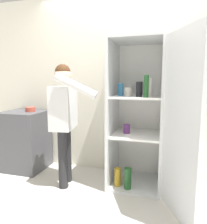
{
  "coord_description": "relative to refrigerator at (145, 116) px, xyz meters",
  "views": [
    {
      "loc": [
        0.59,
        -2.1,
        1.34
      ],
      "look_at": [
        -0.2,
        0.6,
        0.93
      ],
      "focal_mm": 35.0,
      "sensor_mm": 36.0,
      "label": 1
    }
  ],
  "objects": [
    {
      "name": "counter",
      "position": [
        -1.8,
        0.14,
        -0.47
      ],
      "size": [
        0.6,
        0.57,
        0.88
      ],
      "color": "#4C4C51",
      "rests_on": "ground_plane"
    },
    {
      "name": "bowl",
      "position": [
        -1.69,
        0.15,
        0.0
      ],
      "size": [
        0.14,
        0.14,
        0.07
      ],
      "color": "#B24738",
      "rests_on": "counter"
    },
    {
      "name": "refrigerator",
      "position": [
        0.0,
        0.0,
        0.0
      ],
      "size": [
        0.97,
        1.25,
        1.84
      ],
      "color": "silver",
      "rests_on": "ground_plane"
    },
    {
      "name": "person",
      "position": [
        -0.97,
        -0.18,
        0.05
      ],
      "size": [
        0.66,
        0.58,
        1.54
      ],
      "color": "#262628",
      "rests_on": "ground_plane"
    },
    {
      "name": "wall_back",
      "position": [
        -0.34,
        0.47,
        0.36
      ],
      "size": [
        7.0,
        0.06,
        2.55
      ],
      "color": "silver",
      "rests_on": "ground_plane"
    },
    {
      "name": "ground_plane",
      "position": [
        -0.34,
        -0.51,
        -0.91
      ],
      "size": [
        12.0,
        12.0,
        0.0
      ],
      "primitive_type": "plane",
      "color": "beige"
    }
  ]
}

